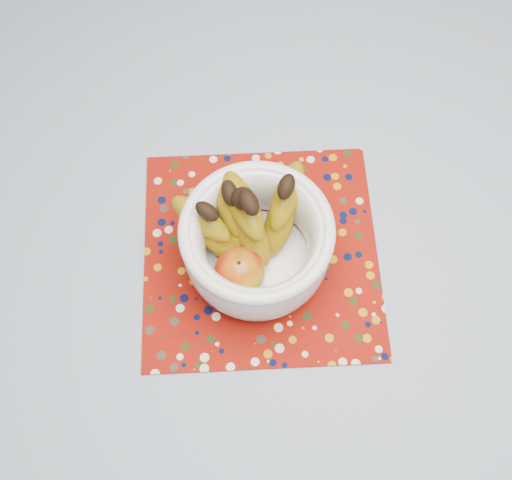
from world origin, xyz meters
The scene contains 4 objects.
table centered at (0.00, 0.00, 0.67)m, with size 1.20×1.20×0.75m.
tablecloth centered at (0.00, 0.00, 0.76)m, with size 1.32×1.32×0.01m, color #617BA2.
placemat centered at (-0.11, -0.02, 0.76)m, with size 0.38×0.38×0.00m, color maroon.
fruit_bowl centered at (-0.13, -0.02, 0.85)m, with size 0.28×0.24×0.19m.
Camera 1 is at (-0.20, -0.38, 1.66)m, focal length 42.00 mm.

